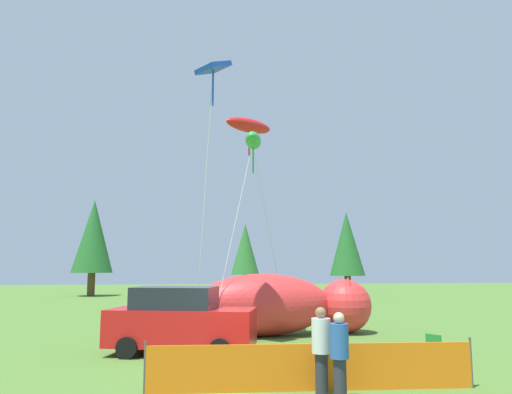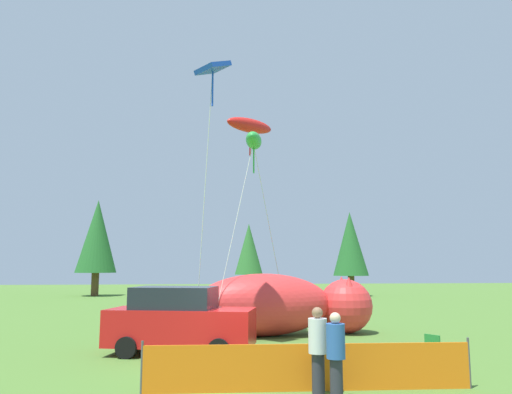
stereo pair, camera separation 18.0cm
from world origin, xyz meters
The scene contains 13 objects.
ground_plane centered at (0.00, 0.00, 0.00)m, with size 120.00×120.00×0.00m, color #4C752D.
parked_car centered at (-1.73, 1.71, 0.97)m, with size 4.57×2.70×1.97m.
folding_chair centered at (4.52, -1.46, 0.54)m, with size 0.63×0.63×0.89m.
inflatable_cat centered at (1.91, 5.36, 1.06)m, with size 7.11×3.01×2.30m.
safety_fence centered at (1.16, -2.99, 0.48)m, with size 6.96×0.32×1.05m.
spectator_in_white_shirt centered at (1.51, -3.84, 0.92)m, with size 0.37×0.37×1.68m.
spectator_in_grey_shirt centered at (1.26, -3.40, 0.95)m, with size 0.38×0.38×1.75m.
kite_green_fish centered at (0.85, 5.36, 7.44)m, with size 2.16×2.52×7.82m.
kite_red_lizard centered at (0.86, 6.96, 8.51)m, with size 3.08×2.68×8.94m.
kite_blue_box centered at (-0.85, 2.11, 8.86)m, with size 1.26×1.35×9.30m.
horizon_tree_east centered at (-10.39, 31.90, 5.19)m, with size 3.54×3.54×8.45m.
horizon_tree_west centered at (3.89, 39.87, 4.38)m, with size 2.99×2.99×7.13m.
horizon_tree_mid centered at (11.92, 29.41, 4.52)m, with size 3.09×3.09×7.37m.
Camera 2 is at (-1.10, -13.62, 2.58)m, focal length 35.00 mm.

